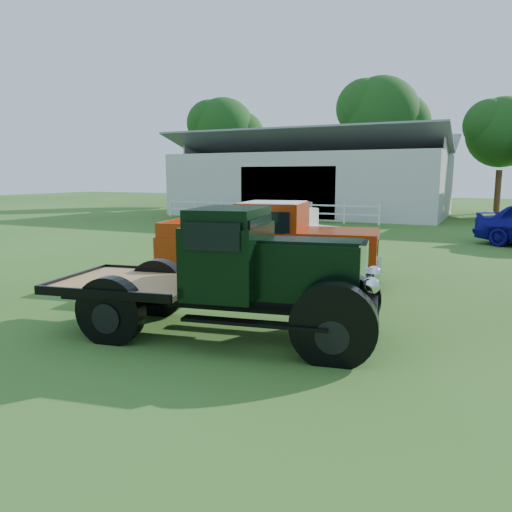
% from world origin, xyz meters
% --- Properties ---
extents(ground, '(120.00, 120.00, 0.00)m').
position_xyz_m(ground, '(0.00, 0.00, 0.00)').
color(ground, '#294812').
extents(shed_left, '(18.80, 10.20, 5.60)m').
position_xyz_m(shed_left, '(-7.00, 26.00, 2.80)').
color(shed_left, '#9C9788').
rests_on(shed_left, ground).
extents(fence_rail, '(14.20, 0.16, 1.20)m').
position_xyz_m(fence_rail, '(-8.00, 20.00, 0.60)').
color(fence_rail, white).
rests_on(fence_rail, ground).
extents(tree_a, '(6.30, 6.30, 10.50)m').
position_xyz_m(tree_a, '(-18.00, 33.00, 5.25)').
color(tree_a, '#195312').
rests_on(tree_a, ground).
extents(tree_b, '(6.90, 6.90, 11.50)m').
position_xyz_m(tree_b, '(-4.00, 34.00, 5.75)').
color(tree_b, '#195312').
rests_on(tree_b, ground).
extents(tree_c, '(5.40, 5.40, 9.00)m').
position_xyz_m(tree_c, '(5.00, 33.00, 4.50)').
color(tree_c, '#195312').
rests_on(tree_c, ground).
extents(vintage_flatbed, '(5.81, 3.11, 2.19)m').
position_xyz_m(vintage_flatbed, '(0.56, -0.87, 1.09)').
color(vintage_flatbed, black).
rests_on(vintage_flatbed, ground).
extents(red_pickup, '(5.99, 3.15, 2.08)m').
position_xyz_m(red_pickup, '(-0.54, 3.56, 1.04)').
color(red_pickup, '#A62D0B').
rests_on(red_pickup, ground).
extents(white_pickup, '(4.80, 3.17, 1.64)m').
position_xyz_m(white_pickup, '(-1.42, 7.09, 0.82)').
color(white_pickup, '#F0F0CA').
rests_on(white_pickup, ground).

